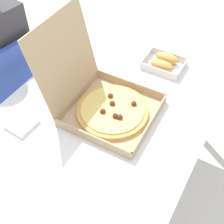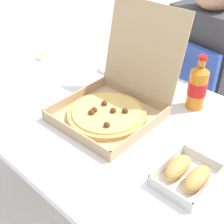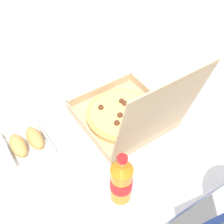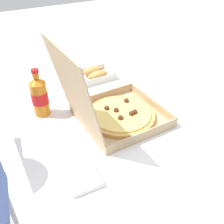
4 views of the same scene
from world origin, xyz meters
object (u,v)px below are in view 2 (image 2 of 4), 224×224
(cola_bottle, at_px, (198,86))
(napkin_pile, at_px, (113,69))
(bread_side_box, at_px, (187,174))
(paper_menu, at_px, (21,89))
(dipping_sauce_cup, at_px, (43,57))
(pizza_box_open, at_px, (114,102))
(diner_person, at_px, (207,61))
(chair, at_px, (194,97))

(cola_bottle, relative_size, napkin_pile, 2.04)
(bread_side_box, xyz_separation_m, cola_bottle, (-0.19, 0.36, 0.07))
(paper_menu, distance_m, dipping_sauce_cup, 0.31)
(pizza_box_open, height_order, dipping_sauce_cup, pizza_box_open)
(cola_bottle, bearing_deg, bread_side_box, -62.09)
(cola_bottle, relative_size, dipping_sauce_cup, 4.00)
(diner_person, xyz_separation_m, pizza_box_open, (-0.01, -0.71, 0.07))
(bread_side_box, relative_size, dipping_sauce_cup, 3.43)
(chair, xyz_separation_m, pizza_box_open, (-0.01, -0.65, 0.28))
(cola_bottle, height_order, dipping_sauce_cup, cola_bottle)
(bread_side_box, distance_m, cola_bottle, 0.42)
(chair, bearing_deg, napkin_pile, -122.02)
(chair, relative_size, cola_bottle, 3.71)
(chair, height_order, napkin_pile, chair)
(pizza_box_open, height_order, bread_side_box, pizza_box_open)
(chair, relative_size, paper_menu, 3.95)
(pizza_box_open, relative_size, paper_menu, 2.09)
(chair, height_order, diner_person, diner_person)
(paper_menu, bearing_deg, chair, 33.38)
(chair, bearing_deg, bread_side_box, -62.62)
(bread_side_box, bearing_deg, chair, 117.38)
(chair, relative_size, bread_side_box, 4.31)
(pizza_box_open, bearing_deg, bread_side_box, -14.71)
(diner_person, distance_m, napkin_pile, 0.52)
(cola_bottle, bearing_deg, diner_person, 113.02)
(chair, xyz_separation_m, dipping_sauce_cup, (-0.61, -0.55, 0.24))
(chair, xyz_separation_m, diner_person, (0.01, 0.06, 0.21))
(pizza_box_open, relative_size, bread_side_box, 2.28)
(paper_menu, distance_m, napkin_pile, 0.44)
(chair, distance_m, pizza_box_open, 0.71)
(chair, distance_m, diner_person, 0.21)
(paper_menu, bearing_deg, dipping_sauce_cup, 97.46)
(pizza_box_open, bearing_deg, paper_menu, -160.23)
(diner_person, bearing_deg, chair, -97.72)
(dipping_sauce_cup, bearing_deg, napkin_pile, 22.44)
(diner_person, distance_m, pizza_box_open, 0.71)
(dipping_sauce_cup, bearing_deg, chair, 41.89)
(diner_person, xyz_separation_m, paper_menu, (-0.43, -0.86, 0.02))
(bread_side_box, distance_m, paper_menu, 0.82)
(cola_bottle, xyz_separation_m, dipping_sauce_cup, (-0.81, -0.16, -0.08))
(bread_side_box, bearing_deg, cola_bottle, 117.91)
(chair, bearing_deg, dipping_sauce_cup, -138.11)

